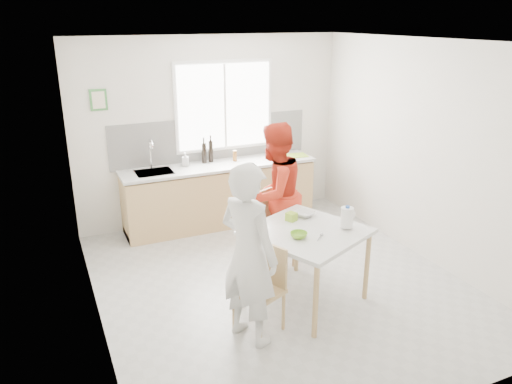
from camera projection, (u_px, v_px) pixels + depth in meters
ground at (279, 283)px, 5.81m from camera, size 4.50×4.50×0.00m
room_shell at (281, 145)px, 5.26m from camera, size 4.50×4.50×4.50m
window at (224, 106)px, 7.24m from camera, size 1.50×0.06×1.30m
backsplash at (212, 139)px, 7.33m from camera, size 3.00×0.02×0.65m
picture_frame at (98, 100)px, 6.51m from camera, size 0.22×0.03×0.28m
kitchen_counter at (220, 197)px, 7.35m from camera, size 2.84×0.64×1.37m
dining_table at (306, 238)px, 5.22m from camera, size 1.42×1.42×0.83m
chair_left at (263, 285)px, 4.83m from camera, size 0.53×0.53×0.87m
chair_far at (268, 226)px, 6.05m from camera, size 0.58×0.58×0.95m
person_white at (249, 255)px, 4.55m from camera, size 0.65×0.76×1.76m
person_red at (274, 194)px, 6.07m from camera, size 1.06×0.96×1.77m
bowl_green at (299, 235)px, 5.01m from camera, size 0.23×0.23×0.06m
bowl_white at (305, 214)px, 5.55m from camera, size 0.29×0.29×0.05m
milk_jug at (347, 217)px, 5.20m from camera, size 0.18×0.13×0.23m
green_box at (291, 217)px, 5.42m from camera, size 0.13×0.13×0.09m
spoon at (320, 238)px, 4.99m from camera, size 0.12×0.12×0.01m
cutting_board at (295, 155)px, 7.60m from camera, size 0.38×0.29×0.01m
wine_bottle_a at (211, 151)px, 7.24m from camera, size 0.07×0.07×0.32m
wine_bottle_b at (204, 153)px, 7.19m from camera, size 0.07×0.07×0.30m
jar_amber at (235, 156)px, 7.30m from camera, size 0.06×0.06×0.16m
soap_bottle at (185, 159)px, 7.07m from camera, size 0.11×0.11×0.20m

